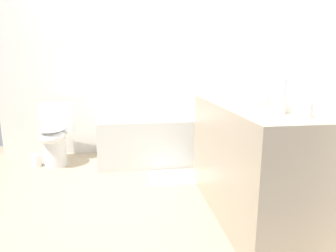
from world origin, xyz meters
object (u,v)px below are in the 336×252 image
Objects in this scene: sink_faucet at (273,98)px; bath_mat at (173,177)px; water_bottle_0 at (277,92)px; toilet_paper_roll at (37,161)px; drinking_glass_0 at (297,108)px; drinking_glass_1 at (307,110)px; sink_basin at (248,99)px; water_bottle_1 at (232,85)px; water_bottle_3 at (244,86)px; toilet at (55,134)px; water_bottle_2 at (281,95)px; bathtub at (162,136)px; drinking_glass_2 at (281,106)px.

sink_faucet reaches higher than bath_mat.
toilet_paper_roll is (-2.05, 1.58, -0.93)m from water_bottle_0.
drinking_glass_1 is at bearing -90.90° from drinking_glass_0.
sink_basin is 0.47m from water_bottle_1.
bath_mat is (-0.56, 0.41, -0.98)m from water_bottle_3.
toilet is 2.75m from drinking_glass_1.
sink_basin is 1.51× the size of water_bottle_2.
sink_faucet reaches higher than toilet.
drinking_glass_2 is (0.52, -1.82, 0.63)m from bathtub.
toilet_paper_roll is at bearing 154.57° from water_bottle_3.
bathtub is at bearing 121.94° from water_bottle_1.
water_bottle_3 is (1.85, -1.04, 0.63)m from toilet.
sink_faucet is 0.34m from water_bottle_0.
toilet_paper_roll is at bearing 159.35° from bath_mat.
drinking_glass_1 reaches higher than toilet.
drinking_glass_2 reaches higher than toilet_paper_roll.
drinking_glass_1 is at bearing -42.37° from toilet_paper_roll.
water_bottle_3 is (0.04, 0.70, 0.00)m from water_bottle_2.
drinking_glass_1 is (0.05, -0.21, -0.07)m from water_bottle_2.
water_bottle_1 is at bearing 92.97° from drinking_glass_1.
water_bottle_0 is at bearing 95.46° from drinking_glass_0.
bath_mat is 1.61m from toilet_paper_roll.
toilet_paper_roll is (-1.99, 1.27, -0.84)m from sink_basin.
water_bottle_3 is 3.10× the size of drinking_glass_0.
bathtub reaches higher than water_bottle_2.
water_bottle_1 reaches higher than sink_basin.
bath_mat is (-0.52, 1.11, -0.98)m from water_bottle_2.
toilet_paper_roll is (-2.19, 1.27, -0.85)m from sink_faucet.
drinking_glass_0 is (0.01, -0.82, -0.07)m from water_bottle_3.
sink_basin is 0.62m from drinking_glass_1.
toilet reaches higher than bath_mat.
bathtub is 1.96m from water_bottle_2.
drinking_glass_2 is 0.70× the size of toilet_paper_roll.
water_bottle_3 reaches higher than drinking_glass_0.
sink_faucet is 0.50m from water_bottle_1.
water_bottle_3 reaches higher than drinking_glass_1.
water_bottle_0 is 0.32m from drinking_glass_1.
drinking_glass_1 is (0.06, -1.08, -0.06)m from water_bottle_1.
water_bottle_0 is at bearing -91.31° from water_bottle_3.
bathtub reaches higher than toilet_paper_roll.
sink_faucet is (0.71, -1.33, 0.62)m from bathtub.
toilet is at bearing 154.08° from bath_mat.
water_bottle_3 is at bearing 88.69° from water_bottle_0.
bathtub is at bearing 105.80° from drinking_glass_2.
drinking_glass_2 is 1.58m from bath_mat.
water_bottle_0 is 0.24m from drinking_glass_0.
water_bottle_1 is at bearing 85.99° from sink_basin.
drinking_glass_2 is at bearing -74.20° from bathtub.
drinking_glass_1 is 0.16m from drinking_glass_2.
drinking_glass_0 is at bearing -72.05° from bathtub.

